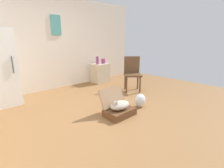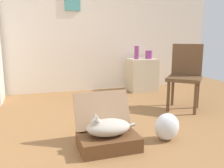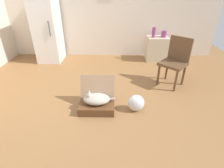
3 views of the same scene
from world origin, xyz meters
TOP-DOWN VIEW (x-y plane):
  - ground_plane at (0.00, 0.00)m, footprint 7.68×7.68m
  - wall_back at (0.00, 2.26)m, footprint 6.40×0.15m
  - suitcase_base at (0.18, -0.40)m, footprint 0.57×0.39m
  - suitcase_lid at (0.18, -0.19)m, footprint 0.57×0.19m
  - cat at (0.17, -0.40)m, footprint 0.50×0.28m
  - plastic_bag_white at (0.82, -0.40)m, footprint 0.26×0.20m
  - refrigerator at (-1.25, 1.80)m, footprint 0.58×0.68m
  - side_table at (1.58, 1.85)m, footprint 0.54×0.44m
  - vase_tall at (1.44, 1.81)m, footprint 0.09×0.09m
  - vase_short at (1.71, 1.84)m, footprint 0.13×0.13m
  - chair at (1.65, 0.52)m, footprint 0.63×0.63m

SIDE VIEW (x-z plane):
  - ground_plane at x=0.00m, z-range 0.00..0.00m
  - suitcase_base at x=0.18m, z-range 0.00..0.14m
  - plastic_bag_white at x=0.82m, z-range 0.00..0.29m
  - cat at x=0.17m, z-range 0.11..0.33m
  - side_table at x=1.58m, z-range 0.00..0.63m
  - suitcase_lid at x=0.18m, z-range 0.14..0.51m
  - chair at x=1.65m, z-range 0.04..0.99m
  - vase_short at x=1.71m, z-range 0.63..0.78m
  - vase_tall at x=1.44m, z-range 0.63..0.88m
  - refrigerator at x=-1.25m, z-range 0.00..1.65m
  - wall_back at x=0.00m, z-range 0.00..2.60m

